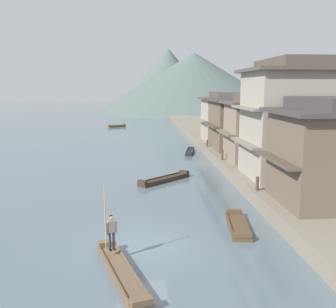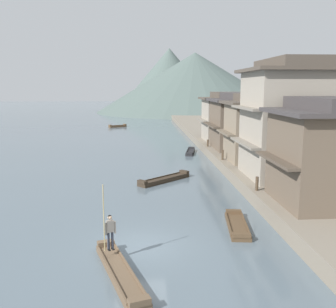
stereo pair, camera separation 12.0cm
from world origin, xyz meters
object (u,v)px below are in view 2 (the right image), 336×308
object	(u,v)px
boat_moored_nearest	(118,126)
mooring_post_dock_near	(257,184)
boat_foreground_poled	(120,273)
house_waterfront_second	(287,120)
mooring_post_dock_mid	(223,155)
house_waterfront_far	(227,117)
house_waterfront_tall	(255,128)
house_waterfront_nearest	(328,152)
boat_moored_third	(164,179)
house_waterfront_narrow	(241,121)
boat_moored_far	(190,152)
boat_moored_second	(237,225)
boatman_person	(110,228)
mooring_post_dock_far	(208,143)

from	to	relation	value
boat_moored_nearest	mooring_post_dock_near	size ratio (longest dim) A/B	3.75
boat_foreground_poled	house_waterfront_second	distance (m)	18.09
mooring_post_dock_mid	house_waterfront_far	bearing A→B (deg)	75.63
house_waterfront_tall	house_waterfront_far	distance (m)	13.61
house_waterfront_nearest	house_waterfront_far	bearing A→B (deg)	89.64
boat_moored_third	house_waterfront_narrow	bearing A→B (deg)	49.98
boat_moored_far	boat_foreground_poled	bearing A→B (deg)	-102.80
house_waterfront_tall	boat_moored_far	bearing A→B (deg)	116.19
boat_moored_far	house_waterfront_second	world-z (taller)	house_waterfront_second
house_waterfront_nearest	boat_foreground_poled	bearing A→B (deg)	-151.89
boat_moored_second	house_waterfront_narrow	bearing A→B (deg)	75.07
boatman_person	boat_moored_far	size ratio (longest dim) A/B	0.70
house_waterfront_far	mooring_post_dock_near	size ratio (longest dim) A/B	7.54
boatman_person	house_waterfront_nearest	world-z (taller)	house_waterfront_nearest
house_waterfront_narrow	mooring_post_dock_mid	bearing A→B (deg)	-117.01
boat_moored_far	house_waterfront_tall	size ratio (longest dim) A/B	0.71
boat_moored_nearest	mooring_post_dock_near	xyz separation A→B (m)	(12.32, -50.06, 1.21)
house_waterfront_nearest	mooring_post_dock_near	world-z (taller)	house_waterfront_nearest
boat_moored_third	mooring_post_dock_near	distance (m)	8.75
mooring_post_dock_near	mooring_post_dock_mid	distance (m)	10.68
mooring_post_dock_near	mooring_post_dock_far	distance (m)	18.76
boat_moored_far	house_waterfront_far	xyz separation A→B (m)	(5.23, 4.04, 3.79)
house_waterfront_nearest	house_waterfront_second	bearing A→B (deg)	89.25
house_waterfront_second	house_waterfront_narrow	distance (m)	13.70
house_waterfront_narrow	boatman_person	bearing A→B (deg)	-116.33
house_waterfront_nearest	mooring_post_dock_mid	xyz separation A→B (m)	(-3.19, 13.57, -2.54)
house_waterfront_far	mooring_post_dock_mid	size ratio (longest dim) A/B	7.43
house_waterfront_second	mooring_post_dock_far	distance (m)	15.87
house_waterfront_narrow	house_waterfront_nearest	bearing A→B (deg)	-90.63
mooring_post_dock_near	boat_moored_third	bearing A→B (deg)	131.09
boat_moored_second	mooring_post_dock_near	bearing A→B (deg)	60.61
mooring_post_dock_far	boat_moored_second	bearing A→B (deg)	-95.78
mooring_post_dock_mid	house_waterfront_narrow	bearing A→B (deg)	62.99
boat_foreground_poled	boat_moored_nearest	xyz separation A→B (m)	(-3.90, 59.16, 0.02)
boat_moored_second	house_waterfront_far	size ratio (longest dim) A/B	0.58
house_waterfront_nearest	house_waterfront_second	world-z (taller)	house_waterfront_second
mooring_post_dock_near	mooring_post_dock_far	size ratio (longest dim) A/B	1.17
boat_moored_third	house_waterfront_far	bearing A→B (deg)	62.32
boat_foreground_poled	boatman_person	distance (m)	2.09
boat_moored_far	house_waterfront_narrow	xyz separation A→B (m)	(5.29, -2.37, 3.78)
boat_moored_second	house_waterfront_tall	world-z (taller)	house_waterfront_tall
boatman_person	house_waterfront_far	xyz separation A→B (m)	(12.29, 31.36, 2.43)
boat_moored_nearest	boat_moored_third	xyz separation A→B (m)	(6.63, -43.54, -0.02)
boat_moored_second	house_waterfront_far	xyz separation A→B (m)	(5.67, 27.89, 3.80)
boat_moored_third	house_waterfront_nearest	xyz separation A→B (m)	(8.88, -9.42, 3.77)
boat_moored_far	house_waterfront_narrow	world-z (taller)	house_waterfront_narrow
boat_moored_third	mooring_post_dock_near	bearing A→B (deg)	-48.91
boat_moored_nearest	house_waterfront_far	bearing A→B (deg)	-59.19
boat_moored_second	house_waterfront_far	distance (m)	28.71
boat_moored_third	house_waterfront_tall	size ratio (longest dim) A/B	0.73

